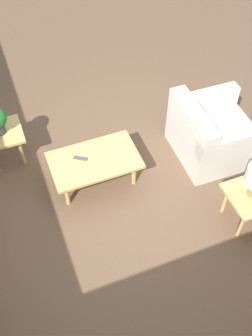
# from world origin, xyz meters

# --- Properties ---
(ground_plane) EXTENTS (14.00, 14.00, 0.00)m
(ground_plane) POSITION_xyz_m (0.00, 0.00, 0.00)
(ground_plane) COLOR brown
(armchair) EXTENTS (0.93, 0.93, 0.80)m
(armchair) POSITION_xyz_m (-1.01, -0.08, 0.31)
(armchair) COLOR silver
(armchair) RESTS_ON ground_plane
(coffee_table) EXTENTS (1.03, 0.62, 0.39)m
(coffee_table) POSITION_xyz_m (0.49, -0.16, 0.34)
(coffee_table) COLOR tan
(coffee_table) RESTS_ON ground_plane
(side_table_plant) EXTENTS (0.50, 0.50, 0.46)m
(side_table_plant) POSITION_xyz_m (1.41, -0.91, 0.39)
(side_table_plant) COLOR tan
(side_table_plant) RESTS_ON ground_plane
(side_table_lamp) EXTENTS (0.50, 0.50, 0.46)m
(side_table_lamp) POSITION_xyz_m (-0.88, 0.97, 0.39)
(side_table_lamp) COLOR tan
(side_table_lamp) RESTS_ON ground_plane
(remote_control) EXTENTS (0.16, 0.12, 0.02)m
(remote_control) POSITION_xyz_m (0.63, -0.22, 0.40)
(remote_control) COLOR #4C4C51
(remote_control) RESTS_ON coffee_table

